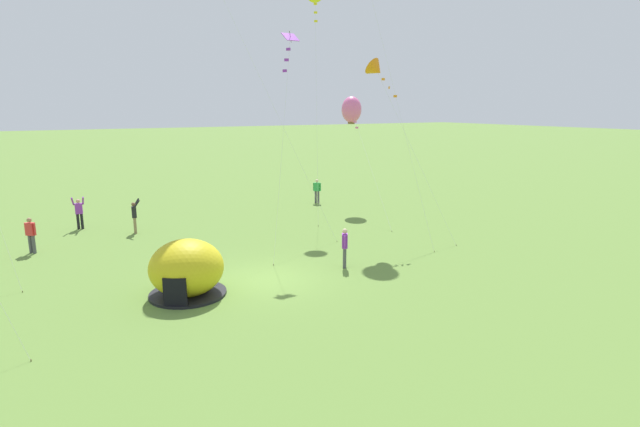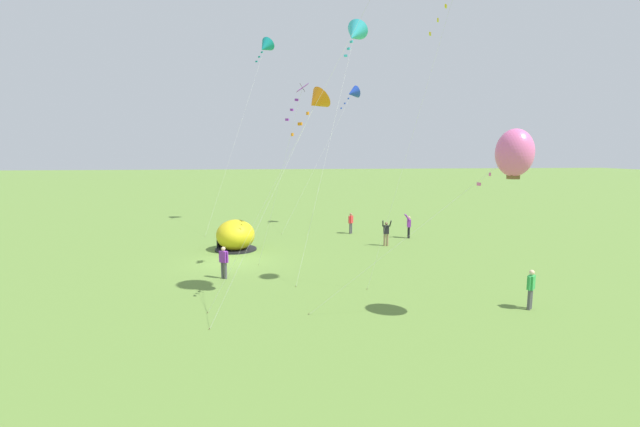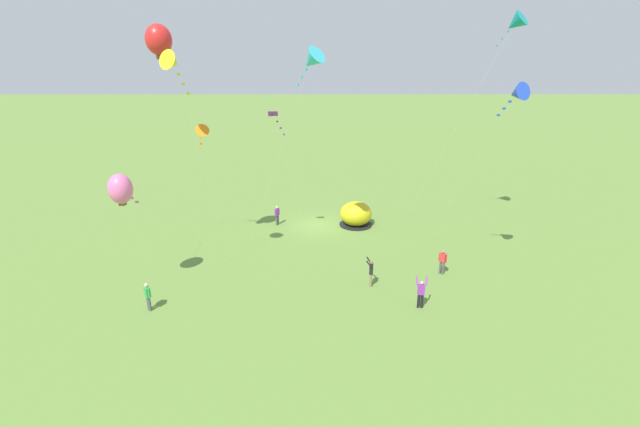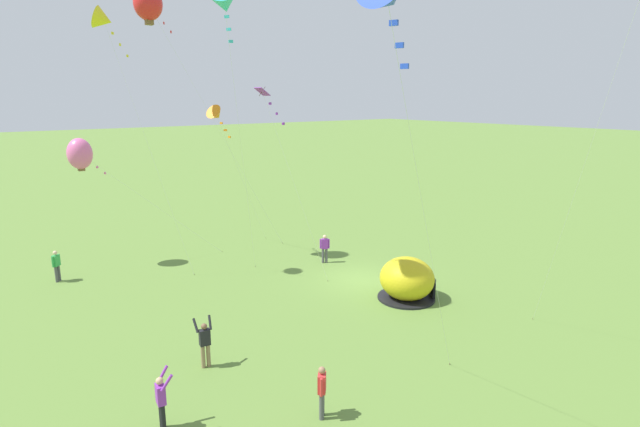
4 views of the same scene
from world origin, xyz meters
name	(u,v)px [view 2 (image 2 of 4)]	position (x,y,z in m)	size (l,w,h in m)	color
ground_plane	(234,262)	(0.00, 0.00, 0.00)	(300.00, 300.00, 0.00)	olive
popup_tent	(235,236)	(-3.24, -0.11, 1.00)	(2.81, 2.81, 2.10)	gold
person_with_toddler	(351,222)	(-8.21, 8.85, 0.96)	(0.47, 0.43, 1.72)	#4C4C51
person_arms_raised	(409,225)	(-5.85, 12.98, 1.00)	(0.68, 0.52, 1.89)	black
person_far_back	(386,232)	(-3.29, 10.47, 1.00)	(0.52, 0.68, 1.89)	#8C7251
person_near_tent	(531,287)	(9.63, 13.16, 0.96)	(0.43, 0.46, 1.72)	#4C4C51
person_center_field	(224,261)	(3.52, -0.22, 0.96)	(0.40, 0.52, 1.72)	#4C4C51
kite_cyan	(355,34)	(0.39, 7.29, 13.42)	(6.05, 4.83, 14.26)	silver
kite_purple	(298,99)	(2.96, 3.82, 9.41)	(2.56, 2.82, 10.19)	silver
kite_pink	(515,153)	(11.16, 11.13, 6.60)	(2.70, 8.05, 7.48)	silver
kite_orange	(316,102)	(8.15, 4.20, 8.67)	(2.74, 5.01, 9.26)	silver
kite_blue	(353,93)	(-11.20, 9.47, 11.68)	(3.35, 7.05, 12.33)	silver
kite_teal	(265,47)	(-13.69, 2.07, 15.85)	(6.45, 6.01, 16.70)	silver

